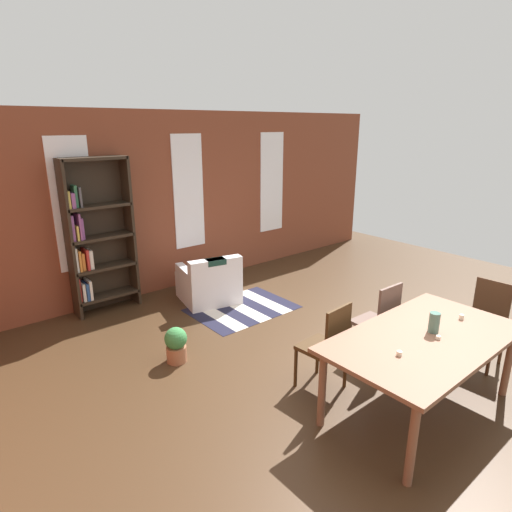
{
  "coord_description": "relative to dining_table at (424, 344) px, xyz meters",
  "views": [
    {
      "loc": [
        -3.59,
        -2.35,
        2.61
      ],
      "look_at": [
        -0.46,
        1.4,
        1.09
      ],
      "focal_mm": 29.91,
      "sensor_mm": 36.0,
      "label": 1
    }
  ],
  "objects": [
    {
      "name": "tealight_candle_2",
      "position": [
        -0.48,
        -0.04,
        0.1
      ],
      "size": [
        0.04,
        0.04,
        0.04
      ],
      "primitive_type": "cylinder",
      "color": "silver",
      "rests_on": "dining_table"
    },
    {
      "name": "tealight_candle_0",
      "position": [
        0.6,
        -0.04,
        0.1
      ],
      "size": [
        0.04,
        0.04,
        0.05
      ],
      "primitive_type": "cylinder",
      "color": "silver",
      "rests_on": "dining_table"
    },
    {
      "name": "vase_on_table",
      "position": [
        0.13,
        -0.0,
        0.17
      ],
      "size": [
        0.1,
        0.1,
        0.19
      ],
      "primitive_type": "cylinder",
      "color": "#4C7266",
      "rests_on": "dining_table"
    },
    {
      "name": "dining_chair_far_left",
      "position": [
        -0.43,
        0.76,
        -0.18
      ],
      "size": [
        0.43,
        0.43,
        0.95
      ],
      "color": "#3D2713",
      "rests_on": "ground"
    },
    {
      "name": "striped_rug",
      "position": [
        0.15,
        2.88,
        -0.69
      ],
      "size": [
        1.46,
        1.07,
        0.01
      ],
      "color": "#1E1E33",
      "rests_on": "ground"
    },
    {
      "name": "bookshelf_tall",
      "position": [
        -1.44,
        4.16,
        0.39
      ],
      "size": [
        0.9,
        0.3,
        2.19
      ],
      "color": "#2D2319",
      "rests_on": "ground"
    },
    {
      "name": "dining_table",
      "position": [
        0.0,
        0.0,
        0.0
      ],
      "size": [
        1.95,
        1.07,
        0.77
      ],
      "color": "brown",
      "rests_on": "ground"
    },
    {
      "name": "ground_plane",
      "position": [
        0.19,
        0.68,
        -0.69
      ],
      "size": [
        10.12,
        10.12,
        0.0
      ],
      "primitive_type": "plane",
      "color": "#402B19"
    },
    {
      "name": "back_wall_brick",
      "position": [
        0.19,
        4.4,
        0.72
      ],
      "size": [
        8.78,
        0.12,
        2.82
      ],
      "primitive_type": "cube",
      "color": "brown",
      "rests_on": "ground"
    },
    {
      "name": "dining_chair_far_right",
      "position": [
        0.44,
        0.76,
        -0.18
      ],
      "size": [
        0.41,
        0.41,
        0.95
      ],
      "color": "brown",
      "rests_on": "ground"
    },
    {
      "name": "window_pane_0",
      "position": [
        -1.63,
        4.33,
        0.86
      ],
      "size": [
        0.55,
        0.02,
        1.83
      ],
      "primitive_type": "cube",
      "color": "white"
    },
    {
      "name": "armchair_white",
      "position": [
        -0.05,
        3.45,
        -0.41
      ],
      "size": [
        0.95,
        0.95,
        0.75
      ],
      "color": "silver",
      "rests_on": "ground"
    },
    {
      "name": "dining_chair_head_right",
      "position": [
        1.35,
        0.0,
        -0.18
      ],
      "size": [
        0.42,
        0.42,
        0.95
      ],
      "color": "#402919",
      "rests_on": "ground"
    },
    {
      "name": "window_pane_1",
      "position": [
        0.19,
        4.33,
        0.86
      ],
      "size": [
        0.55,
        0.02,
        1.83
      ],
      "primitive_type": "cube",
      "color": "white"
    },
    {
      "name": "tealight_candle_1",
      "position": [
        0.04,
        -0.1,
        0.09
      ],
      "size": [
        0.04,
        0.04,
        0.03
      ],
      "primitive_type": "cylinder",
      "color": "silver",
      "rests_on": "dining_table"
    },
    {
      "name": "window_pane_2",
      "position": [
        2.01,
        4.33,
        0.86
      ],
      "size": [
        0.55,
        0.02,
        1.83
      ],
      "primitive_type": "cube",
      "color": "white"
    },
    {
      "name": "potted_plant_by_shelf",
      "position": [
        -1.33,
        2.22,
        -0.48
      ],
      "size": [
        0.26,
        0.26,
        0.42
      ],
      "color": "#9E6042",
      "rests_on": "ground"
    }
  ]
}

